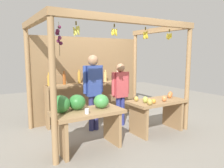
{
  "coord_description": "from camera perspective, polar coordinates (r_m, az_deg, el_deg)",
  "views": [
    {
      "loc": [
        -2.41,
        -4.1,
        1.71
      ],
      "look_at": [
        0.0,
        -0.19,
        1.07
      ],
      "focal_mm": 34.41,
      "sensor_mm": 36.0,
      "label": 1
    }
  ],
  "objects": [
    {
      "name": "vendor_woman",
      "position": [
        5.07,
        2.25,
        -1.39
      ],
      "size": [
        0.48,
        0.2,
        1.49
      ],
      "rotation": [
        0.0,
        0.0,
        -0.18
      ],
      "color": "navy",
      "rests_on": "ground"
    },
    {
      "name": "bottle_shelf_unit",
      "position": [
        5.38,
        -6.94,
        -1.89
      ],
      "size": [
        2.0,
        0.22,
        1.33
      ],
      "color": "#99754C",
      "rests_on": "ground"
    },
    {
      "name": "fruit_counter_left",
      "position": [
        3.9,
        -7.57,
        -7.66
      ],
      "size": [
        1.3,
        0.67,
        1.02
      ],
      "color": "#99754C",
      "rests_on": "ground"
    },
    {
      "name": "ground_plane",
      "position": [
        5.05,
        -1.16,
        -11.78
      ],
      "size": [
        12.0,
        12.0,
        0.0
      ],
      "primitive_type": "plane",
      "color": "gray",
      "rests_on": "ground"
    },
    {
      "name": "fruit_counter_right",
      "position": [
        4.82,
        11.75,
        -6.32
      ],
      "size": [
        1.26,
        0.65,
        0.85
      ],
      "color": "#99754C",
      "rests_on": "ground"
    },
    {
      "name": "vendor_man",
      "position": [
        4.74,
        -5.0,
        -0.4
      ],
      "size": [
        0.48,
        0.23,
        1.69
      ],
      "rotation": [
        0.0,
        0.0,
        -0.16
      ],
      "color": "navy",
      "rests_on": "ground"
    },
    {
      "name": "market_stall",
      "position": [
        5.15,
        -3.73,
        4.31
      ],
      "size": [
        3.12,
        2.02,
        2.37
      ],
      "color": "#99754C",
      "rests_on": "ground"
    }
  ]
}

